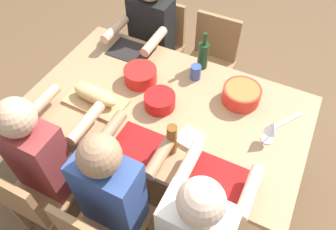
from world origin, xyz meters
TOP-DOWN VIEW (x-y plane):
  - ground_plane at (0.00, 0.00)m, footprint 8.00×8.00m
  - dining_table at (0.00, 0.00)m, footprint 1.80×1.03m
  - diner_far_center at (-0.00, 0.65)m, footprint 0.41×0.53m
  - chair_far_right at (0.50, 0.84)m, footprint 0.40×0.40m
  - diner_far_right at (0.50, 0.65)m, footprint 0.41×0.53m
  - chair_near_right at (0.50, -0.84)m, footprint 0.40×0.40m
  - diner_near_right at (0.50, -0.65)m, footprint 0.41×0.53m
  - diner_far_left at (-0.50, 0.65)m, footprint 0.41×0.53m
  - chair_near_center at (0.00, -0.84)m, footprint 0.40×0.40m
  - serving_bowl_fruit at (-0.41, -0.25)m, footprint 0.25×0.25m
  - serving_bowl_pasta at (0.04, 0.04)m, footprint 0.20×0.20m
  - serving_bowl_salad at (0.27, -0.11)m, footprint 0.23×0.23m
  - cutting_board at (0.43, 0.19)m, footprint 0.41×0.23m
  - bread_loaf at (0.43, 0.19)m, footprint 0.32×0.12m
  - wine_bottle at (-0.06, -0.44)m, footprint 0.08×0.08m
  - beer_bottle at (-0.18, 0.31)m, footprint 0.06×0.06m
  - wine_glass at (-0.66, -0.01)m, footprint 0.08×0.08m
  - placemat_far_center at (0.00, 0.36)m, footprint 0.32×0.23m
  - placemat_near_right at (0.50, -0.36)m, footprint 0.32×0.23m
  - placemat_far_left at (-0.50, 0.36)m, footprint 0.32×0.23m
  - cup_near_center at (-0.06, -0.31)m, footprint 0.07×0.07m
  - carving_knife at (-0.73, -0.21)m, footprint 0.15×0.20m
  - napkin_stack at (-0.24, 0.20)m, footprint 0.16×0.16m

SIDE VIEW (x-z plane):
  - ground_plane at x=0.00m, z-range 0.00..0.00m
  - chair_far_right at x=0.50m, z-range 0.06..0.91m
  - chair_near_right at x=0.50m, z-range 0.06..0.91m
  - chair_near_center at x=0.00m, z-range 0.06..0.91m
  - dining_table at x=0.00m, z-range 0.29..1.03m
  - diner_far_center at x=0.00m, z-range 0.10..1.30m
  - diner_far_right at x=0.50m, z-range 0.10..1.30m
  - diner_near_right at x=0.50m, z-range 0.10..1.30m
  - diner_far_left at x=-0.50m, z-range 0.10..1.30m
  - placemat_far_center at x=0.00m, z-range 0.74..0.75m
  - placemat_near_right at x=0.50m, z-range 0.74..0.75m
  - placemat_far_left at x=-0.50m, z-range 0.74..0.75m
  - carving_knife at x=-0.73m, z-range 0.74..0.75m
  - cutting_board at x=0.43m, z-range 0.74..0.76m
  - napkin_stack at x=-0.24m, z-range 0.74..0.76m
  - cup_near_center at x=-0.06m, z-range 0.74..0.85m
  - serving_bowl_pasta at x=0.04m, z-range 0.75..0.84m
  - serving_bowl_salad at x=0.27m, z-range 0.75..0.85m
  - serving_bowl_fruit at x=-0.41m, z-range 0.75..0.85m
  - bread_loaf at x=0.43m, z-range 0.76..0.85m
  - wine_bottle at x=-0.06m, z-range 0.70..0.99m
  - beer_bottle at x=-0.18m, z-range 0.74..0.96m
  - wine_glass at x=-0.66m, z-range 0.77..0.94m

